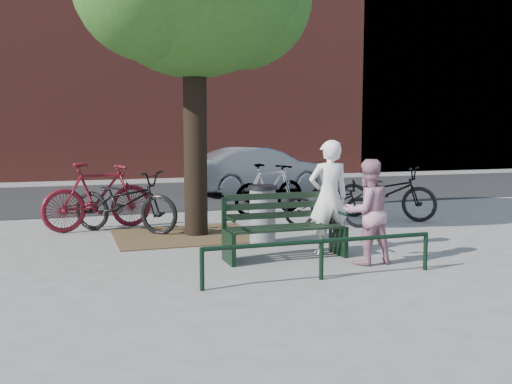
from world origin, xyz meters
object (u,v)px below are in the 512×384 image
object	(u,v)px
park_bench	(283,225)
bicycle_c	(329,204)
person_left	(329,197)
person_right	(367,212)
parked_car	(260,171)
litter_bin	(263,214)

from	to	relation	value
park_bench	bicycle_c	xyz separation A→B (m)	(1.75, 2.12, -0.03)
person_left	person_right	size ratio (longest dim) A/B	1.17
bicycle_c	park_bench	bearing A→B (deg)	164.63
park_bench	person_right	bearing A→B (deg)	-36.88
person_left	parked_car	bearing A→B (deg)	-98.32
litter_bin	bicycle_c	bearing A→B (deg)	31.61
bicycle_c	parked_car	bearing A→B (deg)	18.47
person_left	bicycle_c	world-z (taller)	person_left
park_bench	litter_bin	bearing A→B (deg)	86.77
parked_car	bicycle_c	bearing A→B (deg)	165.49
litter_bin	bicycle_c	size ratio (longest dim) A/B	0.56
person_left	bicycle_c	distance (m)	2.32
park_bench	person_left	distance (m)	0.83
park_bench	litter_bin	world-z (taller)	park_bench
person_right	litter_bin	xyz separation A→B (m)	(-0.89, 1.79, -0.24)
parked_car	litter_bin	bearing A→B (deg)	152.59
person_left	person_right	world-z (taller)	person_left
bicycle_c	parked_car	xyz separation A→B (m)	(0.57, 5.67, 0.22)
park_bench	parked_car	distance (m)	8.13
park_bench	bicycle_c	size ratio (longest dim) A/B	1.02
parked_car	person_left	bearing A→B (deg)	159.68
bicycle_c	person_left	bearing A→B (deg)	178.04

